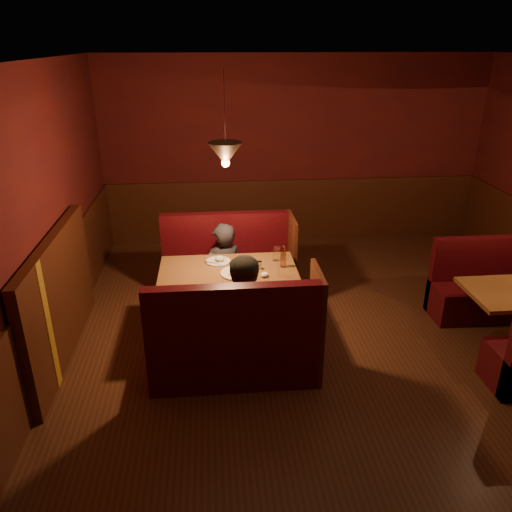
{
  "coord_description": "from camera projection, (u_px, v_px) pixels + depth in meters",
  "views": [
    {
      "loc": [
        -1.34,
        -4.25,
        3.07
      ],
      "look_at": [
        -0.89,
        0.6,
        0.95
      ],
      "focal_mm": 35.0,
      "sensor_mm": 36.0,
      "label": 1
    }
  ],
  "objects": [
    {
      "name": "room",
      "position": [
        324.0,
        267.0,
        4.82
      ],
      "size": [
        6.02,
        7.02,
        2.92
      ],
      "color": "brown",
      "rests_on": "ground"
    },
    {
      "name": "main_table",
      "position": [
        230.0,
        285.0,
        5.43
      ],
      "size": [
        1.48,
        0.9,
        1.04
      ],
      "color": "brown",
      "rests_on": "ground"
    },
    {
      "name": "main_bench_far",
      "position": [
        229.0,
        274.0,
        6.3
      ],
      "size": [
        1.63,
        0.58,
        1.11
      ],
      "color": "#300306",
      "rests_on": "ground"
    },
    {
      "name": "main_bench_near",
      "position": [
        236.0,
        349.0,
        4.76
      ],
      "size": [
        1.63,
        0.58,
        1.11
      ],
      "color": "#300306",
      "rests_on": "ground"
    },
    {
      "name": "second_bench_far",
      "position": [
        486.0,
        291.0,
        5.99
      ],
      "size": [
        1.32,
        0.49,
        0.94
      ],
      "color": "#300306",
      "rests_on": "ground"
    },
    {
      "name": "diner_a",
      "position": [
        223.0,
        253.0,
        5.97
      ],
      "size": [
        0.62,
        0.51,
        1.45
      ],
      "primitive_type": "imported",
      "rotation": [
        0.0,
        0.0,
        3.51
      ],
      "color": "#26252C",
      "rests_on": "ground"
    },
    {
      "name": "diner_b",
      "position": [
        249.0,
        299.0,
        4.8
      ],
      "size": [
        0.9,
        0.79,
        1.56
      ],
      "primitive_type": "imported",
      "rotation": [
        0.0,
        0.0,
        0.29
      ],
      "color": "#292620",
      "rests_on": "ground"
    }
  ]
}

